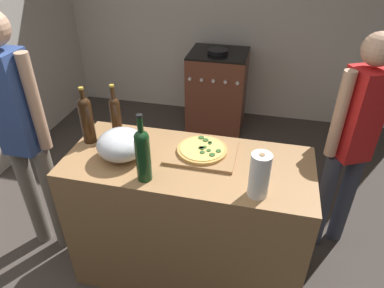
# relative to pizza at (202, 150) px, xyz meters

# --- Properties ---
(ground_plane) EXTENTS (4.41, 3.77, 0.02)m
(ground_plane) POSITION_rel_pizza_xyz_m (-0.20, 0.77, -0.97)
(ground_plane) COLOR #3F3833
(kitchen_wall_rear) EXTENTS (4.41, 0.10, 2.60)m
(kitchen_wall_rear) POSITION_rel_pizza_xyz_m (-0.20, 2.40, 0.34)
(kitchen_wall_rear) COLOR beige
(kitchen_wall_rear) RESTS_ON ground_plane
(counter) EXTENTS (1.43, 0.62, 0.93)m
(counter) POSITION_rel_pizza_xyz_m (-0.07, -0.08, -0.50)
(counter) COLOR #9E7247
(counter) RESTS_ON ground_plane
(cutting_board) EXTENTS (0.40, 0.32, 0.02)m
(cutting_board) POSITION_rel_pizza_xyz_m (-0.00, -0.00, -0.02)
(cutting_board) COLOR #9E7247
(cutting_board) RESTS_ON counter
(pizza) EXTENTS (0.29, 0.29, 0.03)m
(pizza) POSITION_rel_pizza_xyz_m (0.00, 0.00, 0.00)
(pizza) COLOR tan
(pizza) RESTS_ON cutting_board
(mixing_bowl) EXTENTS (0.28, 0.28, 0.17)m
(mixing_bowl) POSITION_rel_pizza_xyz_m (-0.44, -0.14, 0.06)
(mixing_bowl) COLOR #B2B2B7
(mixing_bowl) RESTS_ON counter
(paper_towel_roll) EXTENTS (0.10, 0.10, 0.25)m
(paper_towel_roll) POSITION_rel_pizza_xyz_m (0.34, -0.29, 0.09)
(paper_towel_roll) COLOR white
(paper_towel_roll) RESTS_ON counter
(wine_bottle_dark) EXTENTS (0.08, 0.08, 0.36)m
(wine_bottle_dark) POSITION_rel_pizza_xyz_m (-0.71, -0.02, 0.13)
(wine_bottle_dark) COLOR #331E0F
(wine_bottle_dark) RESTS_ON counter
(wine_bottle_green) EXTENTS (0.08, 0.08, 0.38)m
(wine_bottle_green) POSITION_rel_pizza_xyz_m (-0.25, -0.29, 0.13)
(wine_bottle_green) COLOR #143819
(wine_bottle_green) RESTS_ON counter
(wine_bottle_amber) EXTENTS (0.07, 0.07, 0.34)m
(wine_bottle_amber) POSITION_rel_pizza_xyz_m (-0.58, 0.10, 0.11)
(wine_bottle_amber) COLOR #331E0F
(wine_bottle_amber) RESTS_ON counter
(stove) EXTENTS (0.63, 0.59, 0.93)m
(stove) POSITION_rel_pizza_xyz_m (-0.23, 2.00, -0.52)
(stove) COLOR brown
(stove) RESTS_ON ground_plane
(person_in_stripes) EXTENTS (0.37, 0.21, 1.72)m
(person_in_stripes) POSITION_rel_pizza_xyz_m (-1.13, -0.08, 0.03)
(person_in_stripes) COLOR slate
(person_in_stripes) RESTS_ON ground_plane
(person_in_red) EXTENTS (0.33, 0.27, 1.59)m
(person_in_red) POSITION_rel_pizza_xyz_m (0.90, 0.41, -0.06)
(person_in_red) COLOR #383D4C
(person_in_red) RESTS_ON ground_plane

